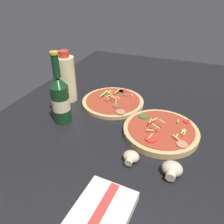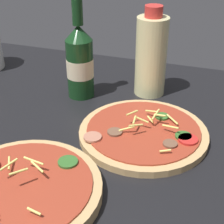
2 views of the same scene
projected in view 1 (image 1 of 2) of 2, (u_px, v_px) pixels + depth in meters
The scene contains 8 objects.
counter_slab at pixel (117, 132), 73.36cm from camera, with size 160.00×90.00×2.50cm.
pizza_near at pixel (161, 131), 69.85cm from camera, with size 23.92×23.92×5.09cm.
pizza_far at pixel (113, 102), 86.99cm from camera, with size 24.31×24.31×4.31cm.
beer_bottle at pixel (60, 99), 72.37cm from camera, with size 6.06×6.06×24.46cm.
oil_bottle at pixel (67, 78), 85.56cm from camera, with size 7.03×7.03×20.15cm.
mushroom_left at pixel (131, 157), 59.03cm from camera, with size 4.73×4.50×3.15cm.
mushroom_right at pixel (172, 169), 54.87cm from camera, with size 5.58×5.31×3.72cm.
dish_towel at pixel (103, 211), 45.75cm from camera, with size 14.65×12.37×2.56cm.
Camera 1 is at (-55.48, -19.77, 45.52)cm, focal length 35.00 mm.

